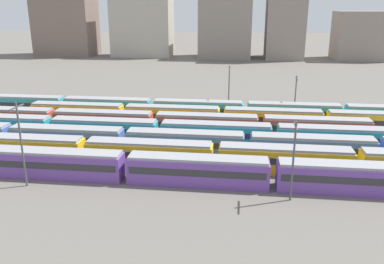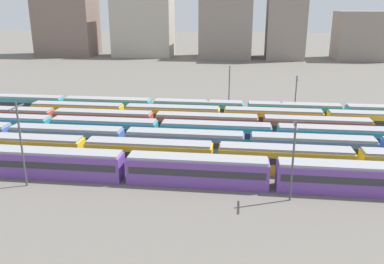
{
  "view_description": "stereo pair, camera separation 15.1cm",
  "coord_description": "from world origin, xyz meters",
  "px_view_note": "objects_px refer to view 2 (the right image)",
  "views": [
    {
      "loc": [
        33.74,
        -46.78,
        21.88
      ],
      "look_at": [
        26.02,
        15.6,
        2.04
      ],
      "focal_mm": 37.39,
      "sensor_mm": 36.0,
      "label": 1
    },
    {
      "loc": [
        33.89,
        -46.77,
        21.88
      ],
      "look_at": [
        26.02,
        15.6,
        2.04
      ],
      "focal_mm": 37.39,
      "sensor_mm": 36.0,
      "label": 2
    }
  ],
  "objects_px": {
    "train_track_3": "(159,132)",
    "catenary_pole_2": "(293,158)",
    "train_track_2": "(247,145)",
    "train_track_6": "(198,110)",
    "catenary_pole_1": "(296,95)",
    "catenary_pole_3": "(229,88)",
    "train_track_0": "(125,167)",
    "train_track_5": "(325,121)",
    "train_track_4": "(154,123)",
    "train_track_1": "(285,160)",
    "catenary_pole_0": "(21,141)"
  },
  "relations": [
    {
      "from": "train_track_3",
      "to": "catenary_pole_2",
      "type": "relative_size",
      "value": 7.73
    },
    {
      "from": "train_track_2",
      "to": "train_track_6",
      "type": "relative_size",
      "value": 1.2
    },
    {
      "from": "catenary_pole_1",
      "to": "catenary_pole_3",
      "type": "xyz_separation_m",
      "value": [
        -13.37,
        0.28,
        0.88
      ]
    },
    {
      "from": "train_track_6",
      "to": "catenary_pole_3",
      "type": "relative_size",
      "value": 8.96
    },
    {
      "from": "train_track_6",
      "to": "catenary_pole_1",
      "type": "distance_m",
      "value": 19.84
    },
    {
      "from": "train_track_0",
      "to": "catenary_pole_2",
      "type": "bearing_deg",
      "value": -8.48
    },
    {
      "from": "train_track_6",
      "to": "catenary_pole_3",
      "type": "distance_m",
      "value": 7.81
    },
    {
      "from": "train_track_2",
      "to": "catenary_pole_1",
      "type": "height_order",
      "value": "catenary_pole_1"
    },
    {
      "from": "train_track_6",
      "to": "train_track_3",
      "type": "bearing_deg",
      "value": -107.18
    },
    {
      "from": "catenary_pole_1",
      "to": "catenary_pole_2",
      "type": "relative_size",
      "value": 0.9
    },
    {
      "from": "train_track_0",
      "to": "train_track_3",
      "type": "xyz_separation_m",
      "value": [
        1.27,
        15.6,
        0.0
      ]
    },
    {
      "from": "train_track_5",
      "to": "train_track_4",
      "type": "bearing_deg",
      "value": -170.41
    },
    {
      "from": "train_track_1",
      "to": "catenary_pole_3",
      "type": "height_order",
      "value": "catenary_pole_3"
    },
    {
      "from": "train_track_1",
      "to": "train_track_6",
      "type": "height_order",
      "value": "same"
    },
    {
      "from": "train_track_3",
      "to": "train_track_6",
      "type": "bearing_deg",
      "value": 72.82
    },
    {
      "from": "train_track_2",
      "to": "train_track_5",
      "type": "height_order",
      "value": "same"
    },
    {
      "from": "catenary_pole_2",
      "to": "catenary_pole_3",
      "type": "relative_size",
      "value": 0.93
    },
    {
      "from": "train_track_2",
      "to": "catenary_pole_0",
      "type": "relative_size",
      "value": 10.31
    },
    {
      "from": "train_track_0",
      "to": "train_track_6",
      "type": "relative_size",
      "value": 0.8
    },
    {
      "from": "train_track_1",
      "to": "train_track_3",
      "type": "relative_size",
      "value": 1.25
    },
    {
      "from": "train_track_1",
      "to": "train_track_3",
      "type": "height_order",
      "value": "same"
    },
    {
      "from": "train_track_2",
      "to": "train_track_6",
      "type": "xyz_separation_m",
      "value": [
        -9.71,
        20.8,
        0.0
      ]
    },
    {
      "from": "train_track_2",
      "to": "catenary_pole_0",
      "type": "distance_m",
      "value": 31.31
    },
    {
      "from": "train_track_1",
      "to": "catenary_pole_3",
      "type": "relative_size",
      "value": 8.96
    },
    {
      "from": "catenary_pole_1",
      "to": "catenary_pole_3",
      "type": "height_order",
      "value": "catenary_pole_3"
    },
    {
      "from": "catenary_pole_1",
      "to": "train_track_1",
      "type": "bearing_deg",
      "value": -99.16
    },
    {
      "from": "catenary_pole_3",
      "to": "train_track_3",
      "type": "bearing_deg",
      "value": -120.17
    },
    {
      "from": "catenary_pole_1",
      "to": "catenary_pole_2",
      "type": "distance_m",
      "value": 37.4
    },
    {
      "from": "train_track_3",
      "to": "train_track_4",
      "type": "height_order",
      "value": "same"
    },
    {
      "from": "train_track_0",
      "to": "catenary_pole_3",
      "type": "height_order",
      "value": "catenary_pole_3"
    },
    {
      "from": "catenary_pole_3",
      "to": "train_track_0",
      "type": "bearing_deg",
      "value": -109.48
    },
    {
      "from": "train_track_3",
      "to": "catenary_pole_1",
      "type": "bearing_deg",
      "value": 37.22
    },
    {
      "from": "train_track_5",
      "to": "catenary_pole_0",
      "type": "relative_size",
      "value": 10.31
    },
    {
      "from": "train_track_4",
      "to": "catenary_pole_0",
      "type": "relative_size",
      "value": 6.85
    },
    {
      "from": "catenary_pole_2",
      "to": "catenary_pole_0",
      "type": "bearing_deg",
      "value": -179.86
    },
    {
      "from": "catenary_pole_0",
      "to": "train_track_2",
      "type": "bearing_deg",
      "value": 25.95
    },
    {
      "from": "train_track_2",
      "to": "catenary_pole_3",
      "type": "xyz_separation_m",
      "value": [
        -3.67,
        23.88,
        3.87
      ]
    },
    {
      "from": "catenary_pole_0",
      "to": "catenary_pole_2",
      "type": "height_order",
      "value": "catenary_pole_0"
    },
    {
      "from": "train_track_1",
      "to": "catenary_pole_3",
      "type": "xyz_separation_m",
      "value": [
        -8.72,
        29.08,
        3.87
      ]
    },
    {
      "from": "train_track_3",
      "to": "catenary_pole_2",
      "type": "height_order",
      "value": "catenary_pole_2"
    },
    {
      "from": "train_track_1",
      "to": "train_track_2",
      "type": "distance_m",
      "value": 7.25
    },
    {
      "from": "train_track_5",
      "to": "train_track_3",
      "type": "bearing_deg",
      "value": -160.14
    },
    {
      "from": "catenary_pole_2",
      "to": "train_track_6",
      "type": "bearing_deg",
      "value": 113.21
    },
    {
      "from": "train_track_5",
      "to": "train_track_1",
      "type": "bearing_deg",
      "value": -113.88
    },
    {
      "from": "train_track_0",
      "to": "train_track_1",
      "type": "distance_m",
      "value": 21.49
    },
    {
      "from": "train_track_6",
      "to": "catenary_pole_3",
      "type": "bearing_deg",
      "value": 27.04
    },
    {
      "from": "catenary_pole_2",
      "to": "train_track_4",
      "type": "bearing_deg",
      "value": 131.99
    },
    {
      "from": "train_track_6",
      "to": "train_track_5",
      "type": "bearing_deg",
      "value": -12.24
    },
    {
      "from": "train_track_0",
      "to": "catenary_pole_1",
      "type": "relative_size",
      "value": 8.56
    },
    {
      "from": "train_track_0",
      "to": "train_track_3",
      "type": "relative_size",
      "value": 1.0
    }
  ]
}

